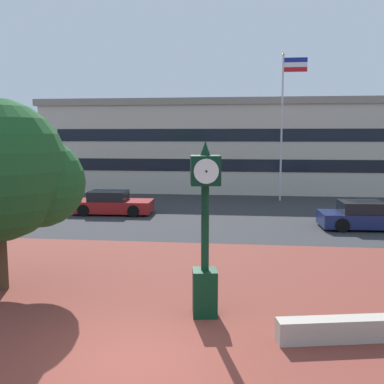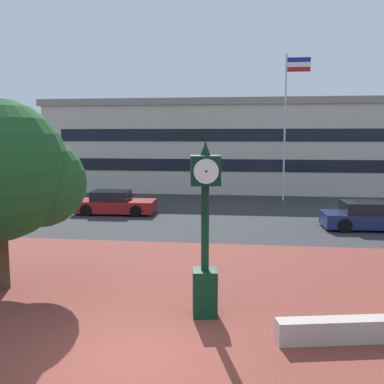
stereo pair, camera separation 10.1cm
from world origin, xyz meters
The scene contains 9 objects.
ground_plane centered at (0.00, 0.00, 0.00)m, with size 200.00×200.00×0.00m, color #2D2D30.
plaza_brick_paving centered at (0.00, 2.72, 0.00)m, with size 44.00×13.44×0.01m, color brown.
planter_wall centered at (4.37, 1.32, 0.25)m, with size 3.20×0.40×0.50m, color #ADA393.
street_clock centered at (1.17, 2.29, 2.02)m, with size 0.77×0.82×4.19m.
plaza_tree centered at (-4.50, 3.59, 3.29)m, with size 4.24×3.95×5.35m.
car_street_near centered at (7.70, 13.15, 0.57)m, with size 4.22×2.11×1.28m.
car_street_mid centered at (-5.18, 15.64, 0.57)m, with size 4.46×2.08×1.28m.
flagpole_primary centered at (4.69, 21.91, 5.58)m, with size 1.60×0.14×9.59m.
civic_building centered at (1.79, 30.98, 3.53)m, with size 30.87×13.91×7.04m.
Camera 2 is at (2.13, -7.88, 4.31)m, focal length 41.30 mm.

